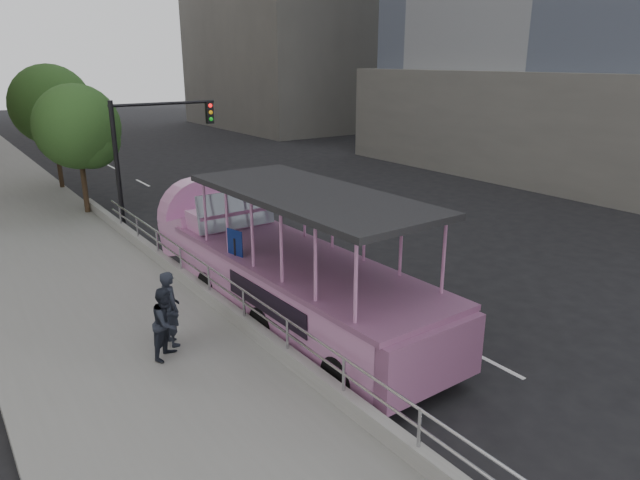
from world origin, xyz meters
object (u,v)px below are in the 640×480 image
parking_sign (236,265)px  street_tree_near (80,130)px  pedestrian_near (170,308)px  pedestrian_mid (167,323)px  traffic_signal (146,144)px  car (210,195)px  duck_boat (277,266)px  street_tree_far (54,108)px

parking_sign → street_tree_near: bearing=92.3°
pedestrian_near → pedestrian_mid: (-0.28, -0.51, -0.08)m
traffic_signal → street_tree_near: bearing=115.0°
car → street_tree_near: size_ratio=0.80×
duck_boat → parking_sign: duck_boat is taller
pedestrian_mid → parking_sign: size_ratio=0.64×
street_tree_near → parking_sign: bearing=-87.7°
pedestrian_mid → street_tree_far: street_tree_far is taller
pedestrian_mid → street_tree_near: (1.82, 14.13, 2.70)m
pedestrian_near → street_tree_far: (1.74, 19.62, 3.11)m
traffic_signal → duck_boat: bearing=-89.5°
parking_sign → traffic_signal: 9.74m
pedestrian_mid → street_tree_far: (2.02, 20.13, 3.19)m
pedestrian_mid → parking_sign: 2.67m
pedestrian_mid → street_tree_near: street_tree_near is taller
duck_boat → pedestrian_mid: size_ratio=6.80×
car → traffic_signal: size_ratio=0.88×
duck_boat → car: 11.58m
traffic_signal → street_tree_near: street_tree_near is taller
car → parking_sign: size_ratio=1.79×
car → pedestrian_near: (-6.34, -11.72, 0.42)m
car → parking_sign: parking_sign is taller
car → street_tree_near: 5.99m
pedestrian_mid → street_tree_far: 20.48m
car → parking_sign: 11.86m
pedestrian_near → street_tree_near: bearing=-5.4°
duck_boat → parking_sign: bearing=175.0°
pedestrian_near → pedestrian_mid: 0.59m
car → pedestrian_mid: size_ratio=2.79×
street_tree_far → parking_sign: bearing=-89.1°
pedestrian_mid → traffic_signal: (3.42, 10.70, 2.38)m
parking_sign → street_tree_far: (-0.31, 18.93, 2.68)m
parking_sign → street_tree_near: (-0.51, 12.93, 2.20)m
traffic_signal → pedestrian_mid: bearing=-107.7°
car → traffic_signal: (-3.20, -1.53, 2.72)m
duck_boat → street_tree_near: bearing=97.3°
pedestrian_mid → street_tree_near: size_ratio=0.29×
street_tree_far → pedestrian_near: bearing=-95.1°
pedestrian_near → street_tree_near: size_ratio=0.31×
pedestrian_near → street_tree_far: street_tree_far is taller
duck_boat → street_tree_near: 13.36m
pedestrian_mid → street_tree_far: bearing=46.9°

